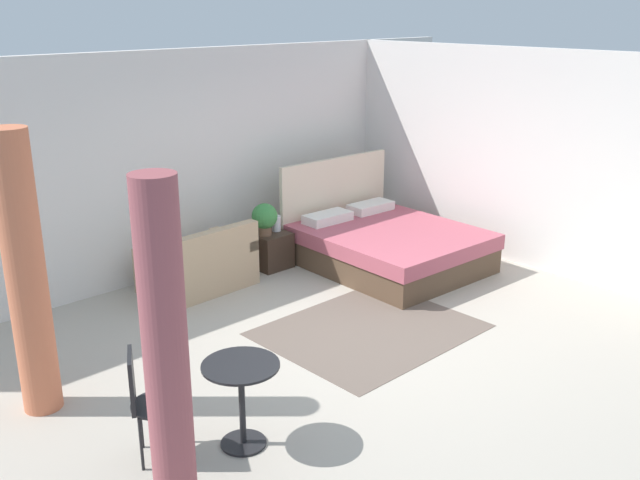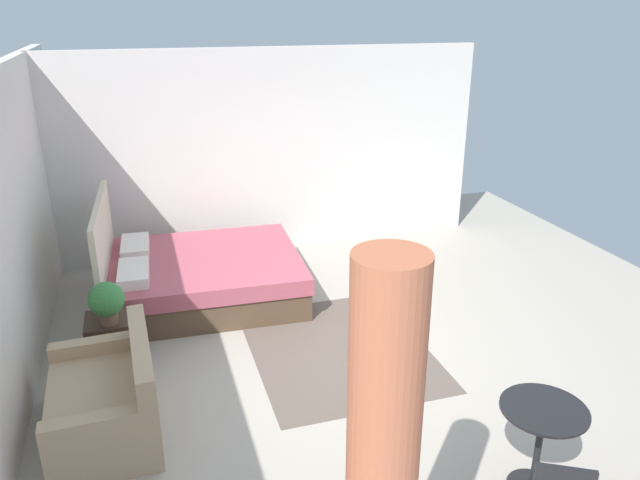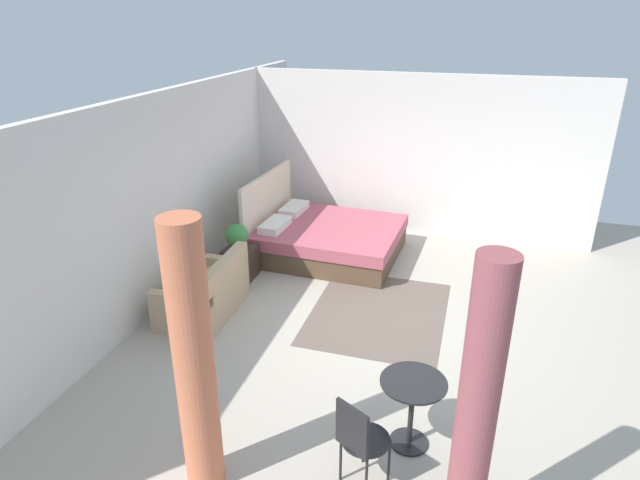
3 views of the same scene
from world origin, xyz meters
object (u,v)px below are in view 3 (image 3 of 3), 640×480
Objects in this scene: vase at (242,239)px; cafe_chair_near_window at (359,437)px; bed at (325,238)px; nightstand at (241,262)px; balcony_table at (412,401)px; potted_plant at (237,236)px; couch at (205,294)px.

vase is 0.23× the size of cafe_chair_near_window.
bed is 4.95× the size of nightstand.
balcony_table is at bearing -132.69° from nightstand.
nightstand is 3.96m from balcony_table.
potted_plant is 0.26m from vase.
vase is at bearing 135.79° from bed.
balcony_table is at bearing -131.76° from potted_plant.
vase is 0.29× the size of balcony_table.
potted_plant is 4.09m from cafe_chair_near_window.
couch is 2.76× the size of nightstand.
cafe_chair_near_window is at bearing -141.48° from potted_plant.
couch is at bearing 61.55° from balcony_table.
potted_plant reaches higher than nightstand.
nightstand is 0.48m from potted_plant.
bed is at bearing -23.66° from couch.
couch is (-2.25, 0.99, -0.01)m from bed.
vase is at bearing 46.26° from balcony_table.
potted_plant reaches higher than couch.
potted_plant is at bearing -170.74° from vase.
potted_plant is at bearing 38.52° from cafe_chair_near_window.
couch is 1.10m from nightstand.
vase is at bearing 9.26° from potted_plant.
couch is at bearing 178.76° from potted_plant.
couch is 3.39m from cafe_chair_near_window.
couch is at bearing 49.47° from cafe_chair_near_window.
vase is at bearing 0.66° from couch.
cafe_chair_near_window is (-3.30, -2.56, 0.29)m from nightstand.
balcony_table is (-1.58, -2.91, 0.20)m from couch.
vase is (0.12, 0.02, 0.33)m from nightstand.
nightstand is at bearing -0.29° from couch.
vase is 4.28m from cafe_chair_near_window.
nightstand is 0.53× the size of cafe_chair_near_window.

